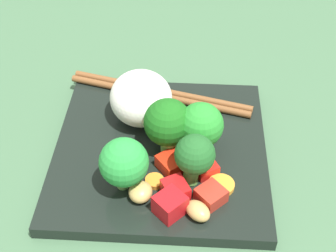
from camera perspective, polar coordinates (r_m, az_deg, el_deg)
name	(u,v)px	position (r cm, az deg, el deg)	size (l,w,h in cm)	color
ground_plane	(161,162)	(56.96, -0.87, -4.26)	(110.00, 110.00, 2.00)	#426947
square_plate	(161,151)	(55.69, -0.89, -3.03)	(24.21, 24.21, 1.50)	black
rice_mound	(141,98)	(56.93, -3.23, 3.36)	(7.99, 7.41, 6.15)	white
broccoli_floret_0	(124,163)	(48.27, -5.28, -4.39)	(5.08, 5.08, 6.67)	#639C49
broccoli_floret_1	(195,156)	(49.29, 3.18, -3.57)	(4.28, 4.28, 6.00)	#62B14B
broccoli_floret_2	(201,128)	(52.02, 3.90, -0.25)	(5.06, 5.06, 6.50)	#639C49
broccoli_floret_3	(167,126)	(52.10, -0.07, -0.04)	(5.37, 5.37, 6.72)	#6BAE4A
carrot_slice_0	(158,181)	(51.22, -1.22, -6.62)	(2.00, 2.00, 0.62)	orange
carrot_slice_1	(132,158)	(53.63, -4.26, -3.87)	(2.23, 2.23, 0.57)	orange
carrot_slice_2	(221,185)	(51.23, 6.36, -7.02)	(2.82, 2.82, 0.57)	orange
pepper_chunk_0	(175,191)	(49.52, 0.88, -7.72)	(2.68, 2.35, 1.97)	red
pepper_chunk_1	(173,162)	(52.38, 0.59, -4.36)	(2.99, 2.81, 1.58)	red
pepper_chunk_2	(170,205)	(48.19, 0.25, -9.38)	(2.80, 2.60, 2.30)	red
pepper_chunk_3	(211,195)	(49.58, 5.13, -8.24)	(2.58, 2.62, 1.59)	red
pepper_chunk_4	(204,166)	(52.31, 4.31, -4.80)	(2.97, 2.33, 1.36)	red
chicken_piece_0	(141,192)	(49.60, -3.29, -7.86)	(2.65, 2.45, 1.80)	tan
chicken_piece_2	(198,211)	(48.26, 3.58, -10.07)	(2.82, 2.02, 1.60)	tan
chopstick_pair	(160,93)	(61.71, -1.01, 3.92)	(23.93, 6.87, 0.88)	brown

